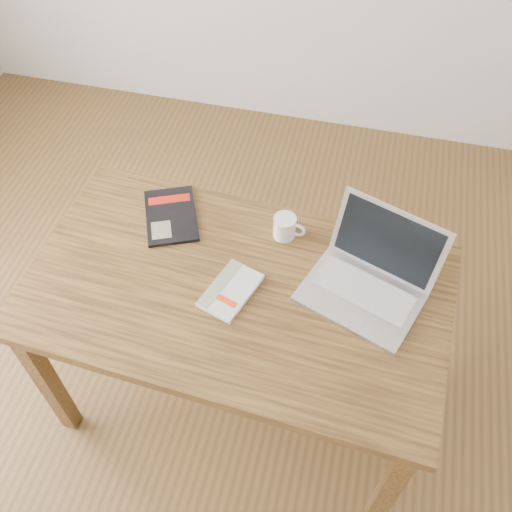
% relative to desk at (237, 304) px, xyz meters
% --- Properties ---
extents(room, '(4.04, 4.04, 2.70)m').
position_rel_desk_xyz_m(room, '(-0.18, -0.17, 0.69)').
color(room, brown).
rests_on(room, ground).
extents(desk, '(1.37, 0.84, 0.75)m').
position_rel_desk_xyz_m(desk, '(0.00, 0.00, 0.00)').
color(desk, '#523618').
rests_on(desk, ground).
extents(white_guidebook, '(0.18, 0.23, 0.02)m').
position_rel_desk_xyz_m(white_guidebook, '(-0.01, -0.02, 0.10)').
color(white_guidebook, silver).
rests_on(white_guidebook, desk).
extents(black_guidebook, '(0.26, 0.30, 0.01)m').
position_rel_desk_xyz_m(black_guidebook, '(-0.29, 0.24, 0.10)').
color(black_guidebook, black).
rests_on(black_guidebook, desk).
extents(laptop, '(0.43, 0.41, 0.24)m').
position_rel_desk_xyz_m(laptop, '(0.40, 0.10, 0.14)').
color(laptop, silver).
rests_on(laptop, desk).
extents(coffee_mug, '(0.11, 0.08, 0.08)m').
position_rel_desk_xyz_m(coffee_mug, '(0.10, 0.25, 0.13)').
color(coffee_mug, white).
rests_on(coffee_mug, desk).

